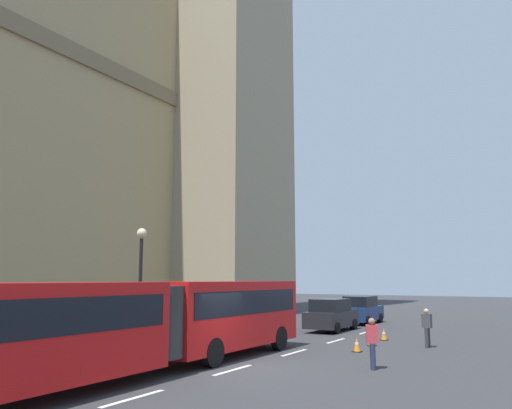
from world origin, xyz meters
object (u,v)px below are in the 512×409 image
Objects in this scene: sedan_trailing at (361,310)px; traffic_cone_middle at (372,339)px; traffic_cone_east at (384,334)px; pedestrian_by_kerb at (427,326)px; street_lamp at (140,278)px; articulated_bus at (149,318)px; pedestrian_near_cones at (372,342)px; sedan_lead at (332,315)px; traffic_cone_west at (357,345)px.

sedan_trailing is 7.59× the size of traffic_cone_middle.
pedestrian_by_kerb reaches higher than traffic_cone_east.
street_lamp is 12.94m from pedestrian_by_kerb.
traffic_cone_east is (12.60, -3.95, -1.46)m from articulated_bus.
traffic_cone_middle is at bearing 18.02° from pedestrian_near_cones.
sedan_lead is 12.24m from street_lamp.
sedan_trailing is 7.59× the size of traffic_cone_east.
articulated_bus is 9.20m from traffic_cone_west.
articulated_bus is 28.58× the size of traffic_cone_middle.
sedan_lead is 5.60m from sedan_trailing.
pedestrian_by_kerb is at bearing -38.78° from traffic_cone_west.
pedestrian_near_cones is at bearing -151.81° from sedan_lead.
traffic_cone_middle is at bearing -55.30° from street_lamp.
sedan_lead is 0.83× the size of street_lamp.
traffic_cone_east is 0.11× the size of street_lamp.
street_lamp reaches higher than pedestrian_by_kerb.
articulated_bus is 13.29m from traffic_cone_east.
street_lamp reaches higher than traffic_cone_east.
sedan_lead is (15.45, -0.06, -0.83)m from articulated_bus.
sedan_trailing reaches higher than traffic_cone_east.
sedan_lead is at bearing 53.84° from traffic_cone_east.
articulated_bus is at bearing -179.92° from sedan_trailing.
pedestrian_near_cones is at bearing -153.43° from traffic_cone_west.
traffic_cone_middle is 0.11× the size of street_lamp.
sedan_trailing is at bearing 0.08° from articulated_bus.
traffic_cone_middle is 10.80m from street_lamp.
traffic_cone_middle is (10.24, -4.08, -1.46)m from articulated_bus.
sedan_trailing is 11.58m from traffic_cone_middle.
traffic_cone_west and traffic_cone_middle have the same top height.
articulated_bus is 28.58× the size of traffic_cone_west.
pedestrian_by_kerb is at bearing -73.82° from traffic_cone_middle.
traffic_cone_west is 3.67m from pedestrian_by_kerb.
street_lamp is at bearing 134.49° from traffic_cone_east.
sedan_trailing is 7.59× the size of traffic_cone_west.
street_lamp is 3.12× the size of pedestrian_by_kerb.
traffic_cone_east is at bearing 13.85° from pedestrian_near_cones.
pedestrian_by_kerb is (6.49, -0.43, 0.00)m from pedestrian_near_cones.
traffic_cone_east is 3.04m from pedestrian_by_kerb.
articulated_bus is 15.47m from sedan_lead.
traffic_cone_middle is at bearing 106.18° from pedestrian_by_kerb.
traffic_cone_east is at bearing 3.00° from traffic_cone_middle.
traffic_cone_middle is at bearing -21.71° from articulated_bus.
traffic_cone_east is (-2.85, -3.90, -0.63)m from sedan_lead.
pedestrian_near_cones is (4.42, -5.97, -0.83)m from articulated_bus.
articulated_bus is 3.77× the size of sedan_lead.
sedan_lead is 7.59× the size of traffic_cone_east.
pedestrian_near_cones is (-16.63, -6.00, -0.00)m from sedan_trailing.
traffic_cone_middle is (-10.81, -4.11, -0.63)m from sedan_trailing.
sedan_trailing is (5.60, 0.09, 0.00)m from sedan_lead.
articulated_bus is at bearing 152.94° from traffic_cone_west.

